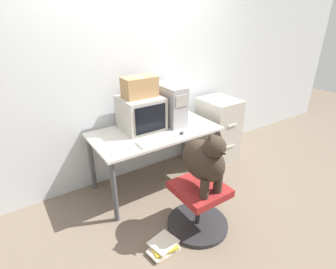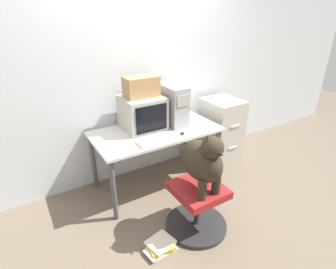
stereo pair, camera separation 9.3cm
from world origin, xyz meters
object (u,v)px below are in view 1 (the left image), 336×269
(office_chair, at_px, (198,207))
(cardboard_box, at_px, (140,87))
(keyboard, at_px, (159,140))
(filing_cabinet, at_px, (217,130))
(pc_tower, at_px, (169,104))
(dog, at_px, (205,159))
(book_stack_floor, at_px, (163,246))
(crt_monitor, at_px, (141,113))

(office_chair, distance_m, cardboard_box, 1.36)
(keyboard, relative_size, cardboard_box, 1.28)
(filing_cabinet, xyz_separation_m, cardboard_box, (-1.15, 0.06, 0.76))
(pc_tower, height_order, dog, pc_tower)
(dog, distance_m, book_stack_floor, 0.85)
(filing_cabinet, relative_size, book_stack_floor, 2.97)
(dog, bearing_deg, office_chair, 90.00)
(cardboard_box, height_order, book_stack_floor, cardboard_box)
(pc_tower, relative_size, filing_cabinet, 0.55)
(book_stack_floor, bearing_deg, filing_cabinet, 32.33)
(filing_cabinet, bearing_deg, book_stack_floor, -147.67)
(cardboard_box, distance_m, book_stack_floor, 1.58)
(crt_monitor, bearing_deg, book_stack_floor, -110.01)
(keyboard, xyz_separation_m, dog, (0.08, -0.62, 0.04))
(pc_tower, xyz_separation_m, cardboard_box, (-0.36, 0.03, 0.25))
(office_chair, distance_m, filing_cabinet, 1.42)
(filing_cabinet, bearing_deg, keyboard, -164.24)
(pc_tower, height_order, filing_cabinet, pc_tower)
(crt_monitor, distance_m, cardboard_box, 0.29)
(filing_cabinet, bearing_deg, crt_monitor, 177.37)
(pc_tower, relative_size, dog, 0.81)
(keyboard, bearing_deg, dog, -82.75)
(crt_monitor, distance_m, office_chair, 1.17)
(dog, height_order, filing_cabinet, dog)
(office_chair, distance_m, book_stack_floor, 0.48)
(keyboard, bearing_deg, pc_tower, 43.71)
(keyboard, height_order, dog, dog)
(crt_monitor, height_order, cardboard_box, cardboard_box)
(crt_monitor, bearing_deg, office_chair, -85.88)
(office_chair, relative_size, cardboard_box, 1.65)
(pc_tower, distance_m, dog, 1.03)
(pc_tower, bearing_deg, crt_monitor, 175.95)
(dog, height_order, book_stack_floor, dog)
(pc_tower, bearing_deg, office_chair, -107.50)
(pc_tower, xyz_separation_m, book_stack_floor, (-0.73, -0.99, -0.90))
(pc_tower, relative_size, cardboard_box, 1.32)
(pc_tower, bearing_deg, dog, -106.74)
(crt_monitor, distance_m, pc_tower, 0.36)
(keyboard, xyz_separation_m, filing_cabinet, (1.16, 0.33, -0.29))
(office_chair, xyz_separation_m, dog, (0.00, -0.04, 0.54))
(cardboard_box, bearing_deg, book_stack_floor, -109.94)
(crt_monitor, xyz_separation_m, office_chair, (0.07, -0.95, -0.67))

